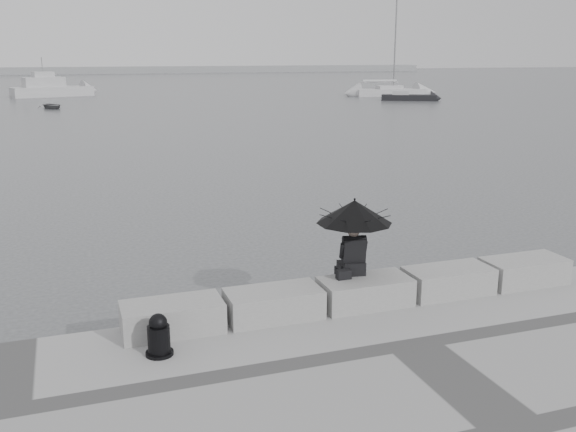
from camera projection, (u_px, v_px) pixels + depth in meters
name	position (u px, v px, depth m)	size (l,w,h in m)	color
ground	(353.00, 322.00, 11.91)	(360.00, 360.00, 0.00)	#424447
stone_block_far_left	(172.00, 317.00, 10.23)	(1.60, 0.80, 0.50)	gray
stone_block_left	(274.00, 304.00, 10.77)	(1.60, 0.80, 0.50)	gray
stone_block_centre	(365.00, 292.00, 11.31)	(1.60, 0.80, 0.50)	gray
stone_block_right	(448.00, 281.00, 11.86)	(1.60, 0.80, 0.50)	gray
stone_block_far_right	(524.00, 271.00, 12.40)	(1.60, 0.80, 0.50)	gray
seated_person	(354.00, 218.00, 11.26)	(1.35, 1.35, 1.39)	black
bag	(344.00, 274.00, 11.22)	(0.25, 0.14, 0.16)	black
mooring_bollard	(159.00, 338.00, 9.43)	(0.42, 0.42, 0.66)	black
distant_landmass	(44.00, 70.00, 150.44)	(180.00, 8.00, 2.80)	gray
sailboat_right	(389.00, 91.00, 74.65)	(8.45, 3.15, 12.90)	#BBBBBE
motor_cruiser	(52.00, 89.00, 73.40)	(9.23, 5.14, 4.50)	#BBBBBE
small_motorboat	(409.00, 97.00, 67.38)	(5.75, 4.06, 1.10)	black
dinghy	(52.00, 106.00, 57.46)	(2.93, 1.24, 0.50)	slate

